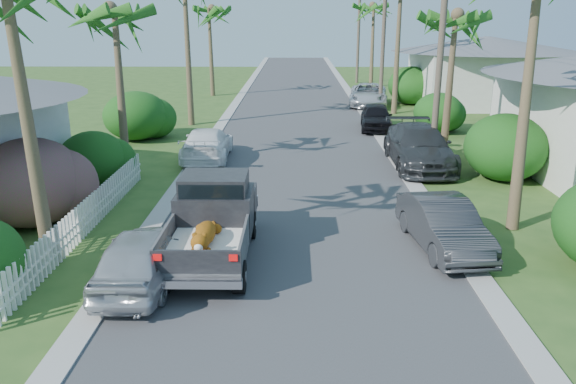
{
  "coord_description": "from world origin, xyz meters",
  "views": [
    {
      "loc": [
        -0.07,
        -9.62,
        5.96
      ],
      "look_at": [
        -0.26,
        4.83,
        1.4
      ],
      "focal_mm": 35.0,
      "sensor_mm": 36.0,
      "label": 1
    }
  ],
  "objects_px": {
    "pickup_truck": "(214,216)",
    "parked_car_rf": "(376,117)",
    "parked_car_ln": "(141,257)",
    "parked_car_rd": "(368,95)",
    "palm_l_d": "(209,9)",
    "parked_car_lf": "(207,144)",
    "utility_pole_c": "(383,37)",
    "palm_l_b": "(113,10)",
    "parked_car_rm": "(419,147)",
    "house_right_far": "(484,74)",
    "palm_r_d": "(374,6)",
    "parked_car_rn": "(443,225)",
    "utility_pole_b": "(441,52)",
    "utility_pole_d": "(359,31)",
    "palm_r_b": "(455,16)"
  },
  "relations": [
    {
      "from": "palm_l_b",
      "to": "palm_l_d",
      "type": "xyz_separation_m",
      "value": [
        0.3,
        22.0,
        0.29
      ]
    },
    {
      "from": "pickup_truck",
      "to": "palm_r_d",
      "type": "height_order",
      "value": "palm_r_d"
    },
    {
      "from": "palm_l_b",
      "to": "palm_l_d",
      "type": "distance_m",
      "value": 22.0
    },
    {
      "from": "parked_car_ln",
      "to": "palm_l_b",
      "type": "xyz_separation_m",
      "value": [
        -3.2,
        9.85,
        5.48
      ]
    },
    {
      "from": "palm_r_b",
      "to": "parked_car_rf",
      "type": "bearing_deg",
      "value": 111.93
    },
    {
      "from": "parked_car_ln",
      "to": "palm_l_d",
      "type": "xyz_separation_m",
      "value": [
        -2.9,
        31.85,
        5.77
      ]
    },
    {
      "from": "pickup_truck",
      "to": "parked_car_rm",
      "type": "bearing_deg",
      "value": 51.28
    },
    {
      "from": "parked_car_rn",
      "to": "palm_l_d",
      "type": "distance_m",
      "value": 31.96
    },
    {
      "from": "parked_car_ln",
      "to": "palm_l_b",
      "type": "distance_m",
      "value": 11.72
    },
    {
      "from": "parked_car_rd",
      "to": "palm_r_b",
      "type": "relative_size",
      "value": 0.74
    },
    {
      "from": "parked_car_rn",
      "to": "palm_r_b",
      "type": "height_order",
      "value": "palm_r_b"
    },
    {
      "from": "palm_l_b",
      "to": "house_right_far",
      "type": "relative_size",
      "value": 0.82
    },
    {
      "from": "utility_pole_d",
      "to": "utility_pole_c",
      "type": "bearing_deg",
      "value": -90.0
    },
    {
      "from": "parked_car_ln",
      "to": "palm_l_d",
      "type": "bearing_deg",
      "value": -84.71
    },
    {
      "from": "pickup_truck",
      "to": "utility_pole_c",
      "type": "xyz_separation_m",
      "value": [
        7.76,
        24.04,
        3.59
      ]
    },
    {
      "from": "utility_pole_b",
      "to": "palm_r_d",
      "type": "bearing_deg",
      "value": 88.09
    },
    {
      "from": "palm_l_b",
      "to": "palm_r_d",
      "type": "bearing_deg",
      "value": 64.59
    },
    {
      "from": "pickup_truck",
      "to": "palm_l_d",
      "type": "bearing_deg",
      "value": 98.22
    },
    {
      "from": "parked_car_lf",
      "to": "utility_pole_d",
      "type": "height_order",
      "value": "utility_pole_d"
    },
    {
      "from": "palm_r_b",
      "to": "utility_pole_b",
      "type": "height_order",
      "value": "utility_pole_b"
    },
    {
      "from": "parked_car_ln",
      "to": "utility_pole_c",
      "type": "bearing_deg",
      "value": -109.5
    },
    {
      "from": "palm_l_d",
      "to": "palm_r_b",
      "type": "xyz_separation_m",
      "value": [
        13.1,
        -19.0,
        -0.49
      ]
    },
    {
      "from": "utility_pole_d",
      "to": "parked_car_rd",
      "type": "bearing_deg",
      "value": -92.74
    },
    {
      "from": "parked_car_rf",
      "to": "parked_car_ln",
      "type": "xyz_separation_m",
      "value": [
        -7.92,
        -18.52,
        -0.02
      ]
    },
    {
      "from": "parked_car_lf",
      "to": "utility_pole_c",
      "type": "bearing_deg",
      "value": -125.05
    },
    {
      "from": "parked_car_lf",
      "to": "palm_r_b",
      "type": "bearing_deg",
      "value": -175.08
    },
    {
      "from": "palm_l_d",
      "to": "house_right_far",
      "type": "xyz_separation_m",
      "value": [
        19.5,
        -4.0,
        -4.32
      ]
    },
    {
      "from": "parked_car_rd",
      "to": "palm_r_d",
      "type": "relative_size",
      "value": 0.67
    },
    {
      "from": "parked_car_rf",
      "to": "parked_car_rd",
      "type": "xyz_separation_m",
      "value": [
        0.62,
        8.47,
        0.05
      ]
    },
    {
      "from": "parked_car_rf",
      "to": "palm_l_d",
      "type": "xyz_separation_m",
      "value": [
        -10.82,
        13.33,
        5.75
      ]
    },
    {
      "from": "utility_pole_b",
      "to": "utility_pole_d",
      "type": "distance_m",
      "value": 30.0
    },
    {
      "from": "pickup_truck",
      "to": "parked_car_rf",
      "type": "relative_size",
      "value": 1.26
    },
    {
      "from": "parked_car_ln",
      "to": "utility_pole_c",
      "type": "height_order",
      "value": "utility_pole_c"
    },
    {
      "from": "parked_car_lf",
      "to": "utility_pole_b",
      "type": "xyz_separation_m",
      "value": [
        9.45,
        -0.86,
        3.92
      ]
    },
    {
      "from": "pickup_truck",
      "to": "parked_car_rf",
      "type": "distance_m",
      "value": 17.93
    },
    {
      "from": "parked_car_rd",
      "to": "palm_l_b",
      "type": "relative_size",
      "value": 0.72
    },
    {
      "from": "palm_r_b",
      "to": "parked_car_lf",
      "type": "bearing_deg",
      "value": -173.8
    },
    {
      "from": "parked_car_rd",
      "to": "palm_l_d",
      "type": "xyz_separation_m",
      "value": [
        -11.44,
        4.86,
        5.7
      ]
    },
    {
      "from": "pickup_truck",
      "to": "palm_l_d",
      "type": "xyz_separation_m",
      "value": [
        -4.34,
        30.04,
        5.43
      ]
    },
    {
      "from": "parked_car_ln",
      "to": "utility_pole_d",
      "type": "relative_size",
      "value": 0.44
    },
    {
      "from": "parked_car_rf",
      "to": "parked_car_ln",
      "type": "height_order",
      "value": "parked_car_rf"
    },
    {
      "from": "parked_car_rd",
      "to": "parked_car_rm",
      "type": "bearing_deg",
      "value": -82.51
    },
    {
      "from": "parked_car_lf",
      "to": "palm_l_d",
      "type": "height_order",
      "value": "palm_l_d"
    },
    {
      "from": "utility_pole_b",
      "to": "utility_pole_c",
      "type": "xyz_separation_m",
      "value": [
        0.0,
        15.0,
        0.0
      ]
    },
    {
      "from": "parked_car_rd",
      "to": "utility_pole_b",
      "type": "height_order",
      "value": "utility_pole_b"
    },
    {
      "from": "palm_l_b",
      "to": "palm_r_b",
      "type": "bearing_deg",
      "value": 12.62
    },
    {
      "from": "pickup_truck",
      "to": "parked_car_rd",
      "type": "height_order",
      "value": "pickup_truck"
    },
    {
      "from": "house_right_far",
      "to": "utility_pole_d",
      "type": "bearing_deg",
      "value": 119.65
    },
    {
      "from": "parked_car_rf",
      "to": "palm_l_b",
      "type": "relative_size",
      "value": 0.55
    },
    {
      "from": "palm_r_b",
      "to": "palm_r_d",
      "type": "distance_m",
      "value": 25.01
    }
  ]
}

